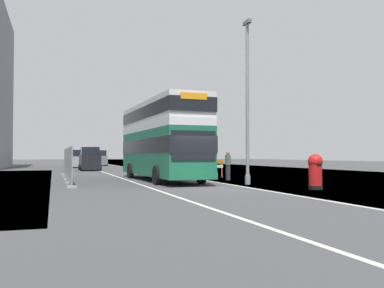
# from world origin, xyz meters

# --- Properties ---
(ground) EXTENTS (140.00, 280.00, 0.10)m
(ground) POSITION_xyz_m (0.55, 0.11, -0.05)
(ground) COLOR #424244
(double_decker_bus) EXTENTS (3.06, 11.53, 4.75)m
(double_decker_bus) POSITION_xyz_m (-0.50, 6.93, 2.53)
(double_decker_bus) COLOR #196042
(double_decker_bus) RESTS_ON ground
(lamppost_foreground) EXTENTS (0.29, 0.70, 8.77)m
(lamppost_foreground) POSITION_xyz_m (2.98, 2.06, 4.15)
(lamppost_foreground) COLOR gray
(lamppost_foreground) RESTS_ON ground
(red_pillar_postbox) EXTENTS (0.66, 0.66, 1.61)m
(red_pillar_postbox) POSITION_xyz_m (4.49, -1.80, 0.88)
(red_pillar_postbox) COLOR black
(red_pillar_postbox) RESTS_ON ground
(roadworks_barrier) EXTENTS (1.56, 0.74, 1.20)m
(roadworks_barrier) POSITION_xyz_m (3.71, 9.15, 0.75)
(roadworks_barrier) COLOR orange
(roadworks_barrier) RESTS_ON ground
(construction_site_fence) EXTENTS (0.44, 13.80, 2.03)m
(construction_site_fence) POSITION_xyz_m (-5.96, 9.31, 0.97)
(construction_site_fence) COLOR #A8AAAD
(construction_site_fence) RESTS_ON ground
(car_oncoming_near) EXTENTS (2.07, 4.48, 2.37)m
(car_oncoming_near) POSITION_xyz_m (-3.28, 25.67, 1.10)
(car_oncoming_near) COLOR black
(car_oncoming_near) RESTS_ON ground
(car_receding_mid) EXTENTS (2.09, 4.06, 2.20)m
(car_receding_mid) POSITION_xyz_m (-3.70, 35.55, 1.02)
(car_receding_mid) COLOR gray
(car_receding_mid) RESTS_ON ground
(car_receding_far) EXTENTS (2.01, 4.47, 2.27)m
(car_receding_far) POSITION_xyz_m (-0.31, 44.64, 1.05)
(car_receding_far) COLOR slate
(car_receding_far) RESTS_ON ground
(car_far_side) EXTENTS (2.07, 4.43, 2.09)m
(car_far_side) POSITION_xyz_m (-0.54, 52.20, 0.98)
(car_far_side) COLOR slate
(car_far_side) RESTS_ON ground
(pedestrian_at_kerb) EXTENTS (0.34, 0.34, 1.79)m
(pedestrian_at_kerb) POSITION_xyz_m (3.51, 5.92, 0.90)
(pedestrian_at_kerb) COLOR #2D3342
(pedestrian_at_kerb) RESTS_ON ground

